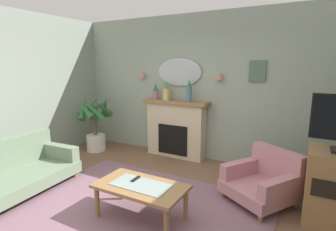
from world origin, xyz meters
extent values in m
cube|color=brown|center=(0.00, 0.00, -0.05)|extent=(6.62, 5.94, 0.10)
cube|color=#93A393|center=(0.00, 2.52, 1.41)|extent=(6.62, 0.10, 2.82)
cube|color=#7F5B6B|center=(0.00, 0.20, 0.01)|extent=(3.20, 2.40, 0.01)
cube|color=beige|center=(-0.52, 2.31, 0.55)|extent=(1.20, 0.28, 1.10)
cube|color=black|center=(-0.52, 2.21, 0.38)|extent=(0.64, 0.12, 0.60)
cube|color=olive|center=(-0.52, 2.29, 1.13)|extent=(1.36, 0.36, 0.06)
cylinder|color=#9E6084|center=(-0.97, 2.27, 1.25)|extent=(0.11, 0.11, 0.17)
cone|color=#2D6633|center=(-0.97, 2.27, 1.41)|extent=(0.10, 0.10, 0.16)
cylinder|color=tan|center=(-0.72, 2.27, 1.28)|extent=(0.14, 0.14, 0.23)
cone|color=#4C8447|center=(-0.72, 2.27, 1.47)|extent=(0.10, 0.10, 0.16)
cylinder|color=#4C7093|center=(-0.22, 2.27, 1.30)|extent=(0.10, 0.10, 0.27)
cone|color=#38753D|center=(-0.22, 2.27, 1.51)|extent=(0.10, 0.10, 0.16)
ellipsoid|color=#B2BCC6|center=(-0.52, 2.44, 1.71)|extent=(0.96, 0.06, 0.56)
cone|color=#D17066|center=(-1.37, 2.39, 1.66)|extent=(0.14, 0.14, 0.14)
cone|color=#D17066|center=(0.33, 2.39, 1.66)|extent=(0.14, 0.14, 0.14)
cube|color=#4C6B56|center=(0.98, 2.45, 1.75)|extent=(0.28, 0.03, 0.36)
cube|color=olive|center=(0.12, 0.12, 0.42)|extent=(1.10, 0.60, 0.04)
cube|color=#8C9E99|center=(0.12, 0.12, 0.44)|extent=(0.72, 0.36, 0.01)
cylinder|color=olive|center=(-0.37, -0.12, 0.20)|extent=(0.06, 0.06, 0.40)
cylinder|color=olive|center=(0.61, -0.12, 0.20)|extent=(0.06, 0.06, 0.40)
cylinder|color=olive|center=(-0.37, 0.36, 0.20)|extent=(0.06, 0.06, 0.40)
cylinder|color=olive|center=(0.61, 0.36, 0.20)|extent=(0.06, 0.06, 0.40)
cube|color=black|center=(-0.01, 0.20, 0.45)|extent=(0.04, 0.16, 0.02)
cube|color=gray|center=(-1.81, -0.23, 0.19)|extent=(0.96, 1.75, 0.18)
cube|color=gray|center=(-2.16, -0.26, 0.52)|extent=(0.30, 1.71, 0.48)
cube|color=gray|center=(-1.86, 0.54, 0.40)|extent=(0.77, 0.21, 0.24)
cylinder|color=olive|center=(-1.52, 0.56, 0.05)|extent=(0.07, 0.07, 0.10)
cylinder|color=olive|center=(-2.20, 0.51, 0.05)|extent=(0.07, 0.07, 0.10)
cube|color=#B77A84|center=(1.32, 1.22, 0.18)|extent=(1.10, 1.10, 0.16)
cube|color=#B77A84|center=(1.50, 1.50, 0.48)|extent=(0.76, 0.56, 0.45)
cube|color=#B77A84|center=(1.03, 1.40, 0.37)|extent=(0.50, 0.68, 0.22)
cube|color=#B77A84|center=(1.61, 1.03, 0.37)|extent=(0.50, 0.68, 0.22)
cylinder|color=olive|center=(0.85, 1.11, 0.05)|extent=(0.06, 0.06, 0.10)
cylinder|color=olive|center=(1.43, 0.75, 0.05)|extent=(0.06, 0.06, 0.10)
cylinder|color=olive|center=(1.21, 1.68, 0.05)|extent=(0.06, 0.06, 0.10)
cylinder|color=olive|center=(1.79, 1.32, 0.05)|extent=(0.06, 0.06, 0.10)
cylinder|color=silver|center=(-2.21, 1.77, 0.18)|extent=(0.40, 0.40, 0.35)
cylinder|color=brown|center=(-2.21, 1.77, 0.54)|extent=(0.08, 0.08, 0.38)
cone|color=#2D6633|center=(-1.98, 1.80, 0.95)|extent=(0.22, 0.56, 0.46)
cone|color=#2D6633|center=(-2.07, 1.95, 0.95)|extent=(0.47, 0.41, 0.53)
cone|color=#2D6633|center=(-2.28, 1.98, 0.95)|extent=(0.58, 0.34, 0.40)
cone|color=#2D6633|center=(-2.42, 1.83, 0.95)|extent=(0.30, 0.57, 0.44)
cone|color=#2D6633|center=(-2.40, 1.65, 0.95)|extent=(0.37, 0.48, 0.54)
cone|color=#2D6633|center=(-2.25, 1.54, 0.95)|extent=(0.57, 0.24, 0.43)
cone|color=#2D6633|center=(-2.07, 1.59, 0.95)|extent=(0.48, 0.42, 0.52)
camera|label=1|loc=(1.81, -2.27, 1.87)|focal=27.76mm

